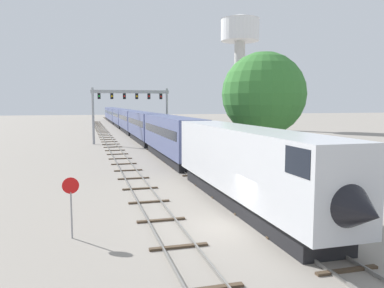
{
  "coord_description": "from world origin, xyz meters",
  "views": [
    {
      "loc": [
        -7.3,
        -17.79,
        6.26
      ],
      "look_at": [
        1.0,
        12.0,
        3.0
      ],
      "focal_mm": 36.17,
      "sensor_mm": 36.0,
      "label": 1
    }
  ],
  "objects_px": {
    "water_tower": "(240,40)",
    "trackside_tree_left": "(258,88)",
    "stop_sign": "(71,199)",
    "signal_gantry": "(131,103)",
    "trackside_tree_mid": "(264,94)",
    "passenger_train": "(129,120)"
  },
  "relations": [
    {
      "from": "stop_sign",
      "to": "water_tower",
      "type": "bearing_deg",
      "value": 62.07
    },
    {
      "from": "stop_sign",
      "to": "trackside_tree_left",
      "type": "bearing_deg",
      "value": 51.65
    },
    {
      "from": "trackside_tree_left",
      "to": "stop_sign",
      "type": "bearing_deg",
      "value": -128.35
    },
    {
      "from": "stop_sign",
      "to": "trackside_tree_left",
      "type": "xyz_separation_m",
      "value": [
        22.85,
        28.88,
        6.38
      ]
    },
    {
      "from": "trackside_tree_mid",
      "to": "passenger_train",
      "type": "bearing_deg",
      "value": 101.58
    },
    {
      "from": "water_tower",
      "to": "stop_sign",
      "type": "xyz_separation_m",
      "value": [
        -37.82,
        -71.34,
        -19.86
      ]
    },
    {
      "from": "trackside_tree_mid",
      "to": "water_tower",
      "type": "bearing_deg",
      "value": 70.22
    },
    {
      "from": "stop_sign",
      "to": "signal_gantry",
      "type": "bearing_deg",
      "value": 79.71
    },
    {
      "from": "passenger_train",
      "to": "trackside_tree_mid",
      "type": "distance_m",
      "value": 46.43
    },
    {
      "from": "signal_gantry",
      "to": "trackside_tree_left",
      "type": "height_order",
      "value": "trackside_tree_left"
    },
    {
      "from": "stop_sign",
      "to": "trackside_tree_mid",
      "type": "relative_size",
      "value": 0.25
    },
    {
      "from": "signal_gantry",
      "to": "stop_sign",
      "type": "xyz_separation_m",
      "value": [
        -7.75,
        -42.68,
        -4.49
      ]
    },
    {
      "from": "water_tower",
      "to": "trackside_tree_left",
      "type": "relative_size",
      "value": 2.32
    },
    {
      "from": "signal_gantry",
      "to": "water_tower",
      "type": "bearing_deg",
      "value": 43.62
    },
    {
      "from": "passenger_train",
      "to": "trackside_tree_mid",
      "type": "height_order",
      "value": "trackside_tree_mid"
    },
    {
      "from": "signal_gantry",
      "to": "trackside_tree_left",
      "type": "xyz_separation_m",
      "value": [
        15.1,
        -13.8,
        1.89
      ]
    },
    {
      "from": "trackside_tree_left",
      "to": "passenger_train",
      "type": "bearing_deg",
      "value": 109.57
    },
    {
      "from": "water_tower",
      "to": "stop_sign",
      "type": "distance_m",
      "value": 83.15
    },
    {
      "from": "signal_gantry",
      "to": "passenger_train",
      "type": "bearing_deg",
      "value": 84.25
    },
    {
      "from": "signal_gantry",
      "to": "trackside_tree_left",
      "type": "relative_size",
      "value": 1.01
    },
    {
      "from": "signal_gantry",
      "to": "trackside_tree_mid",
      "type": "relative_size",
      "value": 1.03
    },
    {
      "from": "water_tower",
      "to": "trackside_tree_left",
      "type": "bearing_deg",
      "value": -109.43
    }
  ]
}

